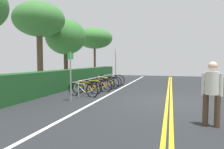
{
  "coord_description": "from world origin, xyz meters",
  "views": [
    {
      "loc": [
        -8.7,
        -0.05,
        1.61
      ],
      "look_at": [
        1.3,
        2.8,
        0.96
      ],
      "focal_mm": 33.28,
      "sensor_mm": 36.0,
      "label": 1
    }
  ],
  "objects": [
    {
      "name": "bicycle_5",
      "position": [
        3.74,
        3.75,
        0.34
      ],
      "size": [
        0.63,
        1.66,
        0.73
      ],
      "color": "black",
      "rests_on": "ground_plane"
    },
    {
      "name": "centre_line_yellow_inner",
      "position": [
        0.0,
        -0.08,
        0.0
      ],
      "size": [
        27.5,
        0.1,
        0.0
      ],
      "primitive_type": "cube",
      "color": "gold",
      "rests_on": "ground_plane"
    },
    {
      "name": "tree_far_right",
      "position": [
        4.75,
        7.23,
        3.36
      ],
      "size": [
        2.83,
        2.83,
        4.64
      ],
      "color": "#473323",
      "rests_on": "ground_plane"
    },
    {
      "name": "centre_line_yellow_outer",
      "position": [
        0.0,
        0.08,
        0.0
      ],
      "size": [
        27.5,
        0.1,
        0.0
      ],
      "primitive_type": "cube",
      "color": "gold",
      "rests_on": "ground_plane"
    },
    {
      "name": "bicycle_2",
      "position": [
        1.54,
        3.78,
        0.33
      ],
      "size": [
        0.59,
        1.7,
        0.71
      ],
      "color": "black",
      "rests_on": "ground_plane"
    },
    {
      "name": "tree_extra",
      "position": [
        9.69,
        6.89,
        3.78
      ],
      "size": [
        3.34,
        3.34,
        4.76
      ],
      "color": "brown",
      "rests_on": "ground_plane"
    },
    {
      "name": "bicycle_6",
      "position": [
        4.54,
        3.79,
        0.36
      ],
      "size": [
        0.65,
        1.75,
        0.78
      ],
      "color": "black",
      "rests_on": "ground_plane"
    },
    {
      "name": "tree_mid",
      "position": [
        2.04,
        7.48,
        4.04
      ],
      "size": [
        3.0,
        3.0,
        5.1
      ],
      "color": "brown",
      "rests_on": "ground_plane"
    },
    {
      "name": "bicycle_0",
      "position": [
        0.09,
        3.86,
        0.32
      ],
      "size": [
        0.52,
        1.67,
        0.69
      ],
      "color": "black",
      "rests_on": "ground_plane"
    },
    {
      "name": "ground_plane",
      "position": [
        0.0,
        0.0,
        -0.03
      ],
      "size": [
        30.55,
        11.14,
        0.05
      ],
      "primitive_type": "cube",
      "color": "#232628"
    },
    {
      "name": "bicycle_4",
      "position": [
        3.06,
        3.74,
        0.36
      ],
      "size": [
        0.46,
        1.73,
        0.76
      ],
      "color": "black",
      "rests_on": "ground_plane"
    },
    {
      "name": "bicycle_1",
      "position": [
        0.88,
        4.0,
        0.32
      ],
      "size": [
        0.46,
        1.62,
        0.69
      ],
      "color": "black",
      "rests_on": "ground_plane"
    },
    {
      "name": "sign_post_far",
      "position": [
        5.6,
        3.75,
        1.5
      ],
      "size": [
        0.36,
        0.09,
        2.52
      ],
      "color": "gray",
      "rests_on": "ground_plane"
    },
    {
      "name": "sign_post_near",
      "position": [
        -1.13,
        3.85,
        1.22
      ],
      "size": [
        0.36,
        0.1,
        2.0
      ],
      "color": "gray",
      "rests_on": "ground_plane"
    },
    {
      "name": "bike_rack",
      "position": [
        2.31,
        3.87,
        0.56
      ],
      "size": [
        5.4,
        0.05,
        0.76
      ],
      "color": "#9EA0A5",
      "rests_on": "ground_plane"
    },
    {
      "name": "bike_lane_stripe_white",
      "position": [
        0.0,
        2.85,
        0.0
      ],
      "size": [
        27.5,
        0.12,
        0.0
      ],
      "primitive_type": "cube",
      "color": "white",
      "rests_on": "ground_plane"
    },
    {
      "name": "bicycle_3",
      "position": [
        2.28,
        3.79,
        0.33
      ],
      "size": [
        0.65,
        1.61,
        0.71
      ],
      "color": "black",
      "rests_on": "ground_plane"
    },
    {
      "name": "hedge_backdrop",
      "position": [
        3.81,
        5.92,
        0.57
      ],
      "size": [
        14.35,
        0.83,
        1.13
      ],
      "primitive_type": "cube",
      "color": "#1C4C21",
      "rests_on": "ground_plane"
    },
    {
      "name": "pedestrian",
      "position": [
        -3.15,
        -1.03,
        0.92
      ],
      "size": [
        0.32,
        0.47,
        1.61
      ],
      "color": "#4C3826",
      "rests_on": "ground_plane"
    }
  ]
}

